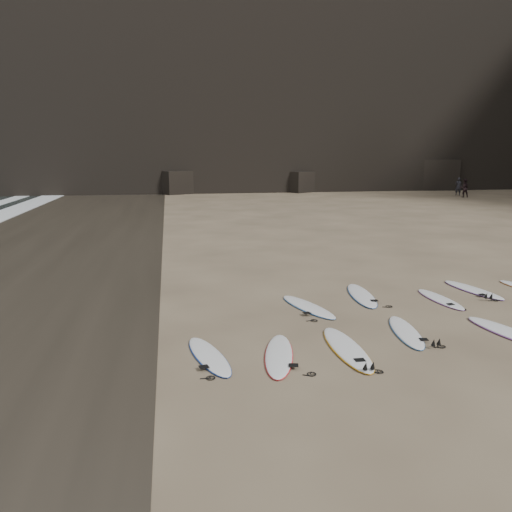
{
  "coord_description": "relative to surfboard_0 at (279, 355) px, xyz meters",
  "views": [
    {
      "loc": [
        -6.64,
        -11.02,
        4.48
      ],
      "look_at": [
        -4.17,
        3.04,
        1.5
      ],
      "focal_mm": 35.0,
      "sensor_mm": 36.0,
      "label": 1
    }
  ],
  "objects": [
    {
      "name": "surfboard_8",
      "position": [
        7.47,
        4.16,
        0.0
      ],
      "size": [
        1.07,
        2.6,
        0.09
      ],
      "primitive_type": "ellipsoid",
      "rotation": [
        0.0,
        0.0,
        0.19
      ],
      "color": "white",
      "rests_on": "ground"
    },
    {
      "name": "surfboard_6",
      "position": [
        3.61,
        4.17,
        0.0
      ],
      "size": [
        1.02,
        2.78,
        0.1
      ],
      "primitive_type": "ellipsoid",
      "rotation": [
        0.0,
        0.0,
        -0.14
      ],
      "color": "white",
      "rests_on": "ground"
    },
    {
      "name": "surfboard_1",
      "position": [
        1.63,
        0.1,
        0.0
      ],
      "size": [
        0.68,
        2.78,
        0.1
      ],
      "primitive_type": "ellipsoid",
      "rotation": [
        0.0,
        0.0,
        -0.0
      ],
      "color": "white",
      "rests_on": "ground"
    },
    {
      "name": "surfboard_3",
      "position": [
        6.02,
        0.31,
        0.0
      ],
      "size": [
        1.24,
        2.83,
        0.1
      ],
      "primitive_type": "ellipsoid",
      "rotation": [
        0.0,
        0.0,
        0.22
      ],
      "color": "white",
      "rests_on": "ground"
    },
    {
      "name": "surfboard_5",
      "position": [
        1.61,
        3.32,
        0.0
      ],
      "size": [
        1.39,
        2.63,
        0.09
      ],
      "primitive_type": "ellipsoid",
      "rotation": [
        0.0,
        0.0,
        0.32
      ],
      "color": "white",
      "rests_on": "ground"
    },
    {
      "name": "surfboard_2",
      "position": [
        3.48,
        0.89,
        -0.0
      ],
      "size": [
        1.03,
        2.48,
        0.09
      ],
      "primitive_type": "ellipsoid",
      "rotation": [
        0.0,
        0.0,
        -0.19
      ],
      "color": "white",
      "rests_on": "ground"
    },
    {
      "name": "surfboard_0",
      "position": [
        0.0,
        0.0,
        0.0
      ],
      "size": [
        1.18,
        2.57,
        0.09
      ],
      "primitive_type": "ellipsoid",
      "rotation": [
        0.0,
        0.0,
        -0.24
      ],
      "color": "white",
      "rests_on": "ground"
    },
    {
      "name": "surfboard_7",
      "position": [
        5.85,
        3.37,
        -0.0
      ],
      "size": [
        0.69,
        2.34,
        0.08
      ],
      "primitive_type": "ellipsoid",
      "rotation": [
        0.0,
        0.0,
        0.06
      ],
      "color": "white",
      "rests_on": "ground"
    },
    {
      "name": "surfboard_11",
      "position": [
        -1.54,
        0.23,
        -0.0
      ],
      "size": [
        1.12,
        2.47,
        0.09
      ],
      "primitive_type": "ellipsoid",
      "rotation": [
        0.0,
        0.0,
        0.24
      ],
      "color": "white",
      "rests_on": "ground"
    },
    {
      "name": "wet_sand",
      "position": [
        -8.67,
        10.82,
        -0.04
      ],
      "size": [
        12.0,
        200.0,
        0.01
      ],
      "primitive_type": "cube",
      "color": "#383026",
      "rests_on": "ground"
    },
    {
      "name": "headland",
      "position": [
        28.17,
        49.6,
        20.98
      ],
      "size": [
        170.0,
        101.0,
        63.47
      ],
      "color": "black",
      "rests_on": "ground"
    },
    {
      "name": "person_b",
      "position": [
        27.11,
        35.97,
        0.88
      ],
      "size": [
        1.03,
        0.88,
        1.85
      ],
      "primitive_type": "imported",
      "rotation": [
        0.0,
        0.0,
        2.93
      ],
      "color": "black",
      "rests_on": "ground"
    },
    {
      "name": "person_a",
      "position": [
        27.74,
        38.05,
        0.89
      ],
      "size": [
        0.82,
        0.75,
        1.87
      ],
      "primitive_type": "imported",
      "rotation": [
        0.0,
        0.0,
        2.56
      ],
      "color": "black",
      "rests_on": "ground"
    },
    {
      "name": "ground",
      "position": [
        4.33,
        0.82,
        -0.05
      ],
      "size": [
        240.0,
        240.0,
        0.0
      ],
      "primitive_type": "plane",
      "color": "#897559",
      "rests_on": "ground"
    }
  ]
}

